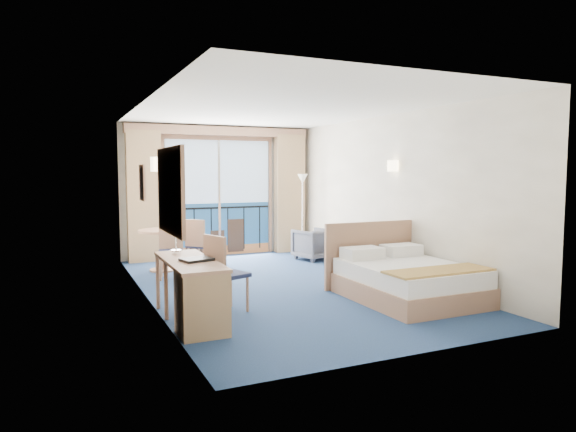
% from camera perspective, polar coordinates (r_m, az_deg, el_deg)
% --- Properties ---
extents(floor, '(6.50, 6.50, 0.00)m').
position_cam_1_polar(floor, '(7.97, -0.78, -7.78)').
color(floor, navy).
rests_on(floor, ground).
extents(room_walls, '(4.04, 6.54, 2.72)m').
position_cam_1_polar(room_walls, '(7.77, -0.80, 5.10)').
color(room_walls, beige).
rests_on(room_walls, ground).
extents(balcony_door, '(2.36, 0.03, 2.52)m').
position_cam_1_polar(balcony_door, '(10.82, -7.69, 1.66)').
color(balcony_door, navy).
rests_on(balcony_door, room_walls).
extents(curtain_left, '(0.65, 0.22, 2.55)m').
position_cam_1_polar(curtain_left, '(10.32, -15.69, 2.10)').
color(curtain_left, tan).
rests_on(curtain_left, room_walls).
extents(curtain_right, '(0.65, 0.22, 2.55)m').
position_cam_1_polar(curtain_right, '(11.22, 0.17, 2.50)').
color(curtain_right, tan).
rests_on(curtain_right, room_walls).
extents(pelmet, '(3.80, 0.25, 0.18)m').
position_cam_1_polar(pelmet, '(10.72, -7.56, 9.32)').
color(pelmet, '#A7795A').
rests_on(pelmet, room_walls).
extents(mirror, '(0.05, 1.25, 0.95)m').
position_cam_1_polar(mirror, '(5.74, -12.92, 2.74)').
color(mirror, '#A7795A').
rests_on(mirror, room_walls).
extents(wall_print, '(0.04, 0.42, 0.52)m').
position_cam_1_polar(wall_print, '(7.66, -15.86, 3.59)').
color(wall_print, '#A7795A').
rests_on(wall_print, room_walls).
extents(sconce_left, '(0.18, 0.18, 0.18)m').
position_cam_1_polar(sconce_left, '(6.63, -14.27, 5.59)').
color(sconce_left, '#FFE6B2').
rests_on(sconce_left, room_walls).
extents(sconce_right, '(0.18, 0.18, 0.18)m').
position_cam_1_polar(sconce_right, '(8.61, 11.57, 5.47)').
color(sconce_right, '#FFE6B2').
rests_on(sconce_right, room_walls).
extents(bed, '(1.59, 1.88, 1.00)m').
position_cam_1_polar(bed, '(7.32, 12.95, -6.83)').
color(bed, '#A7795A').
rests_on(bed, ground).
extents(nightstand, '(0.47, 0.44, 0.61)m').
position_cam_1_polar(nightstand, '(8.76, 9.75, -4.66)').
color(nightstand, '#9F7754').
rests_on(nightstand, ground).
extents(phone, '(0.20, 0.17, 0.08)m').
position_cam_1_polar(phone, '(8.67, 9.77, -2.47)').
color(phone, beige).
rests_on(phone, nightstand).
extents(armchair, '(0.81, 0.82, 0.62)m').
position_cam_1_polar(armchair, '(10.28, 2.88, -3.13)').
color(armchair, '#40434E').
rests_on(armchair, ground).
extents(floor_lamp, '(0.24, 0.24, 1.71)m').
position_cam_1_polar(floor_lamp, '(10.77, 1.63, 2.49)').
color(floor_lamp, silver).
rests_on(floor_lamp, ground).
extents(desk, '(0.54, 1.57, 0.73)m').
position_cam_1_polar(desk, '(5.77, -9.84, -8.68)').
color(desk, '#A7795A').
rests_on(desk, ground).
extents(desk_chair, '(0.55, 0.54, 0.98)m').
position_cam_1_polar(desk_chair, '(6.44, -7.29, -5.87)').
color(desk_chair, '#1C2343').
rests_on(desk_chair, ground).
extents(folder, '(0.39, 0.33, 0.03)m').
position_cam_1_polar(folder, '(6.01, -10.10, -4.78)').
color(folder, black).
rests_on(folder, desk).
extents(desk_lamp, '(0.13, 0.13, 0.50)m').
position_cam_1_polar(desk_lamp, '(6.56, -12.39, -0.85)').
color(desk_lamp, silver).
rests_on(desk_lamp, desk).
extents(round_table, '(0.82, 0.82, 0.74)m').
position_cam_1_polar(round_table, '(9.35, -13.83, -2.56)').
color(round_table, '#A7795A').
rests_on(round_table, ground).
extents(table_chair_a, '(0.57, 0.57, 0.92)m').
position_cam_1_polar(table_chair_a, '(9.19, -9.91, -2.85)').
color(table_chair_a, '#1C2343').
rests_on(table_chair_a, ground).
extents(table_chair_b, '(0.48, 0.49, 0.92)m').
position_cam_1_polar(table_chair_b, '(8.72, -12.88, -3.33)').
color(table_chair_b, '#1C2343').
rests_on(table_chair_b, ground).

